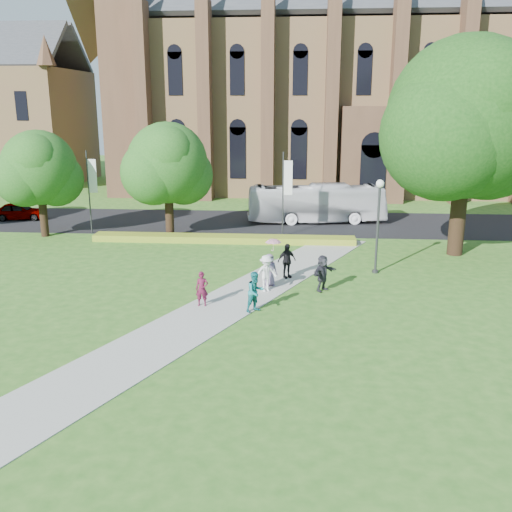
# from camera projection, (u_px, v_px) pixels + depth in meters

# --- Properties ---
(ground) EXTENTS (160.00, 160.00, 0.00)m
(ground) POSITION_uv_depth(u_px,v_px,m) (229.00, 309.00, 26.35)
(ground) COLOR #2E651E
(ground) RESTS_ON ground
(road) EXTENTS (160.00, 10.00, 0.02)m
(road) POSITION_uv_depth(u_px,v_px,m) (259.00, 222.00, 45.61)
(road) COLOR black
(road) RESTS_ON ground
(footpath) EXTENTS (15.58, 28.54, 0.04)m
(footpath) POSITION_uv_depth(u_px,v_px,m) (231.00, 302.00, 27.31)
(footpath) COLOR #B2B2A8
(footpath) RESTS_ON ground
(flower_hedge) EXTENTS (18.00, 1.40, 0.45)m
(flower_hedge) POSITION_uv_depth(u_px,v_px,m) (223.00, 239.00, 39.16)
(flower_hedge) COLOR gold
(flower_hedge) RESTS_ON ground
(cathedral) EXTENTS (52.60, 18.25, 28.00)m
(cathedral) POSITION_uv_depth(u_px,v_px,m) (366.00, 67.00, 60.53)
(cathedral) COLOR brown
(cathedral) RESTS_ON ground
(streetlamp) EXTENTS (0.44, 0.44, 5.24)m
(streetlamp) POSITION_uv_depth(u_px,v_px,m) (378.00, 215.00, 31.20)
(streetlamp) COLOR #38383D
(streetlamp) RESTS_ON ground
(large_tree) EXTENTS (9.60, 9.60, 13.20)m
(large_tree) POSITION_uv_depth(u_px,v_px,m) (467.00, 118.00, 33.82)
(large_tree) COLOR #332114
(large_tree) RESTS_ON ground
(street_tree_0) EXTENTS (5.20, 5.20, 7.50)m
(street_tree_0) POSITION_uv_depth(u_px,v_px,m) (39.00, 168.00, 39.69)
(street_tree_0) COLOR #332114
(street_tree_0) RESTS_ON ground
(street_tree_1) EXTENTS (5.60, 5.60, 8.05)m
(street_tree_1) POSITION_uv_depth(u_px,v_px,m) (167.00, 163.00, 39.42)
(street_tree_1) COLOR #332114
(street_tree_1) RESTS_ON ground
(banner_pole_0) EXTENTS (0.70, 0.10, 6.00)m
(banner_pole_0) POSITION_uv_depth(u_px,v_px,m) (285.00, 189.00, 39.96)
(banner_pole_0) COLOR #38383D
(banner_pole_0) RESTS_ON ground
(banner_pole_1) EXTENTS (0.70, 0.10, 6.00)m
(banner_pole_1) POSITION_uv_depth(u_px,v_px,m) (90.00, 187.00, 41.00)
(banner_pole_1) COLOR #38383D
(banner_pole_1) RESTS_ON ground
(tour_coach) EXTENTS (11.18, 3.97, 3.05)m
(tour_coach) POSITION_uv_depth(u_px,v_px,m) (316.00, 203.00, 45.30)
(tour_coach) COLOR white
(tour_coach) RESTS_ON road
(car_0) EXTENTS (4.39, 2.34, 1.42)m
(car_0) POSITION_uv_depth(u_px,v_px,m) (19.00, 211.00, 46.53)
(car_0) COLOR gray
(car_0) RESTS_ON road
(pedestrian_0) EXTENTS (0.62, 0.43, 1.64)m
(pedestrian_0) POSITION_uv_depth(u_px,v_px,m) (202.00, 289.00, 26.51)
(pedestrian_0) COLOR #56132E
(pedestrian_0) RESTS_ON footpath
(pedestrian_1) EXTENTS (1.15, 1.13, 1.87)m
(pedestrian_1) POSITION_uv_depth(u_px,v_px,m) (255.00, 292.00, 25.73)
(pedestrian_1) COLOR #18747C
(pedestrian_1) RESTS_ON footpath
(pedestrian_2) EXTENTS (1.39, 1.20, 1.87)m
(pedestrian_2) POSITION_uv_depth(u_px,v_px,m) (266.00, 273.00, 28.52)
(pedestrian_2) COLOR silver
(pedestrian_2) RESTS_ON footpath
(pedestrian_3) EXTENTS (1.19, 0.99, 1.90)m
(pedestrian_3) POSITION_uv_depth(u_px,v_px,m) (287.00, 261.00, 30.77)
(pedestrian_3) COLOR black
(pedestrian_3) RESTS_ON footpath
(pedestrian_4) EXTENTS (0.99, 0.88, 1.70)m
(pedestrian_4) POSITION_uv_depth(u_px,v_px,m) (269.00, 270.00, 29.45)
(pedestrian_4) COLOR slate
(pedestrian_4) RESTS_ON footpath
(pedestrian_5) EXTENTS (1.51, 1.66, 1.84)m
(pedestrian_5) POSITION_uv_depth(u_px,v_px,m) (323.00, 273.00, 28.64)
(pedestrian_5) COLOR #2A2932
(pedestrian_5) RESTS_ON footpath
(parasol) EXTENTS (0.99, 0.99, 0.69)m
(parasol) POSITION_uv_depth(u_px,v_px,m) (273.00, 247.00, 29.23)
(parasol) COLOR #D09399
(parasol) RESTS_ON pedestrian_4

